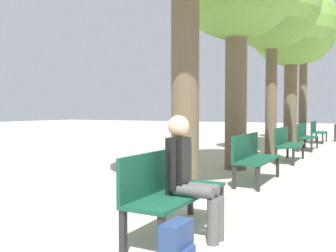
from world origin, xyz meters
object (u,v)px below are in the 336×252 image
at_px(bench_row_1, 253,155).
at_px(tree_row_2, 272,4).
at_px(bench_row_3, 305,135).
at_px(tree_row_3, 291,25).
at_px(person_seated, 188,173).
at_px(bench_row_2, 286,142).
at_px(backpack, 177,251).
at_px(bench_row_0, 171,186).
at_px(bench_row_4, 317,130).
at_px(tree_row_4, 304,34).

xyz_separation_m(bench_row_1, tree_row_2, (-0.78, 4.91, 4.16)).
xyz_separation_m(bench_row_3, tree_row_3, (-0.78, 1.49, 4.17)).
bearing_deg(person_seated, bench_row_3, 91.39).
relative_size(bench_row_2, backpack, 3.47).
relative_size(bench_row_0, bench_row_1, 1.00).
bearing_deg(bench_row_4, tree_row_4, 121.16).
height_order(bench_row_0, bench_row_3, same).
bearing_deg(bench_row_4, bench_row_1, -90.00).
bearing_deg(bench_row_3, tree_row_2, -113.64).
bearing_deg(bench_row_3, bench_row_2, -90.00).
bearing_deg(bench_row_2, backpack, -85.60).
relative_size(bench_row_3, tree_row_3, 0.25).
xyz_separation_m(bench_row_0, tree_row_4, (-0.78, 14.68, 4.37)).
bearing_deg(bench_row_3, bench_row_0, -90.00).
bearing_deg(tree_row_4, bench_row_3, -80.44).
height_order(bench_row_0, bench_row_2, same).
bearing_deg(bench_row_2, tree_row_4, 95.58).
xyz_separation_m(bench_row_0, tree_row_3, (-0.78, 11.53, 4.17)).
distance_m(tree_row_3, backpack, 13.39).
bearing_deg(bench_row_4, backpack, -87.64).
bearing_deg(person_seated, tree_row_4, 93.98).
bearing_deg(bench_row_2, bench_row_3, 90.00).
height_order(bench_row_2, backpack, bench_row_2).
bearing_deg(backpack, tree_row_2, 98.43).
relative_size(bench_row_4, tree_row_3, 0.25).
distance_m(tree_row_4, backpack, 16.43).
relative_size(bench_row_4, tree_row_2, 0.26).
bearing_deg(backpack, person_seated, 110.15).
height_order(bench_row_4, tree_row_3, tree_row_3).
relative_size(bench_row_2, person_seated, 1.23).
xyz_separation_m(bench_row_0, tree_row_2, (-0.78, 8.26, 4.16)).
height_order(bench_row_0, tree_row_2, tree_row_2).
bearing_deg(tree_row_2, bench_row_0, -84.60).
distance_m(tree_row_2, tree_row_3, 3.28).
xyz_separation_m(bench_row_1, bench_row_3, (0.00, 6.69, 0.00)).
height_order(bench_row_1, tree_row_2, tree_row_2).
xyz_separation_m(tree_row_2, backpack, (1.37, -9.27, -4.46)).
bearing_deg(bench_row_0, bench_row_1, 90.00).
xyz_separation_m(bench_row_0, bench_row_3, (0.00, 10.04, 0.00)).
relative_size(tree_row_2, tree_row_4, 0.97).
height_order(bench_row_3, tree_row_4, tree_row_4).
relative_size(bench_row_0, backpack, 3.47).
height_order(bench_row_4, tree_row_4, tree_row_4).
bearing_deg(tree_row_3, tree_row_2, -90.00).
bearing_deg(bench_row_0, bench_row_2, 90.00).
bearing_deg(tree_row_2, person_seated, -82.97).
bearing_deg(tree_row_3, bench_row_1, -84.55).
xyz_separation_m(bench_row_1, backpack, (0.59, -4.36, -0.30)).
relative_size(tree_row_3, tree_row_4, 1.01).
height_order(bench_row_2, bench_row_3, same).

